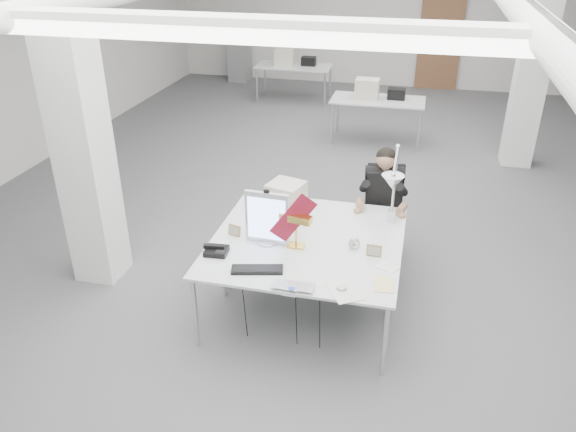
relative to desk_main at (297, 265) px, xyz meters
The scene contains 23 objects.
room_shell 2.80m from the desk_main, 89.21° to the left, with size 10.04×14.04×3.24m.
desk_main is the anchor object (origin of this frame).
desk_second 0.90m from the desk_main, 90.00° to the left, with size 1.80×0.90×0.03m, color silver.
bg_desk_a 5.50m from the desk_main, 87.92° to the left, with size 1.60×0.80×0.03m, color silver.
bg_desk_b 7.91m from the desk_main, 103.16° to the left, with size 1.60×0.80×0.03m, color silver.
filing_cabinet 9.80m from the desk_main, 110.93° to the left, with size 0.45×0.55×1.20m, color gray.
office_chair 1.71m from the desk_main, 68.45° to the left, with size 0.55×0.55×1.11m, color black, non-canonical shape.
seated_person 1.66m from the desk_main, 67.82° to the left, with size 0.46×0.58×0.87m, color black, non-canonical shape.
monitor 0.55m from the desk_main, 138.73° to the left, with size 0.42×0.04×0.52m, color silver.
pennant 0.44m from the desk_main, 109.16° to the left, with size 0.47×0.01×0.19m, color maroon.
keyboard 0.36m from the desk_main, 149.61° to the right, with size 0.45×0.15×0.02m, color black.
laptop 0.42m from the desk_main, 83.21° to the right, with size 0.35×0.23×0.03m, color #B2B2B7.
mouse 0.54m from the desk_main, 34.15° to the right, with size 0.09×0.06×0.04m, color #A9A8AD.
bankers_lamp 0.36m from the desk_main, 103.96° to the left, with size 0.31×0.12×0.35m, color #BD893B, non-canonical shape.
desk_phone 0.76m from the desk_main, behind, with size 0.20×0.18×0.05m, color black.
picture_frame_left 0.80m from the desk_main, 152.13° to the left, with size 0.14×0.01×0.11m, color tan.
picture_frame_right 0.72m from the desk_main, 25.08° to the left, with size 0.14×0.01×0.11m, color #A98049.
desk_clock 0.60m from the desk_main, 40.36° to the left, with size 0.11×0.11×0.03m, color #A4A4A9.
paper_stack_a 0.57m from the desk_main, 33.31° to the right, with size 0.23×0.33×0.01m, color silver.
paper_stack_b 0.80m from the desk_main, 10.61° to the right, with size 0.17×0.23×0.01m, color #E2D587.
paper_stack_c 0.80m from the desk_main, ahead, with size 0.19×0.13×0.01m, color silver.
beige_monitor 1.05m from the desk_main, 108.96° to the left, with size 0.34×0.32×0.32m, color beige.
architect_lamp 1.18m from the desk_main, 45.90° to the left, with size 0.24×0.71×0.91m, color silver, non-canonical shape.
Camera 1 is at (0.91, -6.63, 3.44)m, focal length 35.00 mm.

